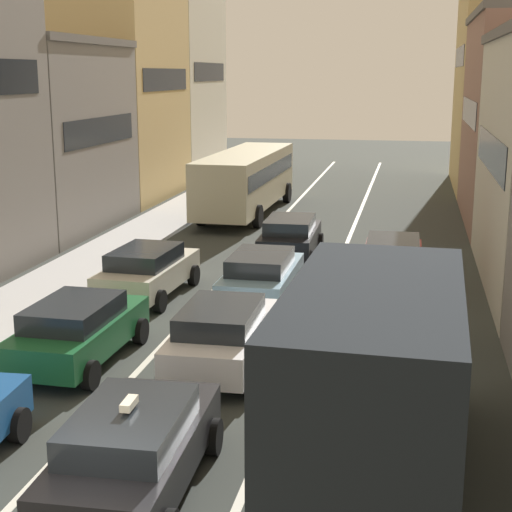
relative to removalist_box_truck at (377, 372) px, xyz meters
name	(u,v)px	position (x,y,z in m)	size (l,w,h in m)	color
sidewalk_left	(129,240)	(-10.39, 16.87, -1.90)	(2.60, 64.00, 0.14)	#B6B6B6
lane_stripe_left	(254,248)	(-5.39, 16.87, -1.97)	(0.16, 60.00, 0.01)	silver
lane_stripe_right	(343,252)	(-1.99, 16.87, -1.97)	(0.16, 60.00, 0.01)	silver
building_row_left	(38,101)	(-15.69, 20.42, 3.32)	(7.20, 43.90, 12.18)	beige
removalist_box_truck	(377,372)	(0.00, 0.00, 0.00)	(2.91, 7.77, 3.58)	#B7B29E
taxi_centre_lane_front	(134,448)	(-3.65, -0.91, -1.18)	(2.17, 4.36, 1.66)	black
sedan_centre_lane_second	(222,334)	(-3.61, 4.62, -1.18)	(2.11, 4.33, 1.49)	silver
wagon_left_lane_second	(78,329)	(-6.90, 4.28, -1.18)	(2.13, 4.34, 1.49)	#19592D
hatchback_centre_lane_third	(262,276)	(-3.72, 9.80, -1.18)	(2.08, 4.31, 1.49)	#759EB7
sedan_left_lane_third	(147,270)	(-7.15, 9.78, -1.18)	(2.23, 4.38, 1.49)	beige
coupe_centre_lane_fourth	(290,236)	(-3.78, 15.49, -1.18)	(2.14, 4.34, 1.49)	black
sedan_right_lane_behind_truck	(372,314)	(-0.42, 6.79, -1.18)	(2.17, 4.36, 1.49)	gray
wagon_right_lane_far	(393,260)	(-0.10, 12.58, -1.18)	(2.09, 4.32, 1.49)	#A51E1E
bus_mid_queue_primary	(246,177)	(-7.20, 23.91, -0.21)	(2.98, 10.55, 2.90)	#BFB793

